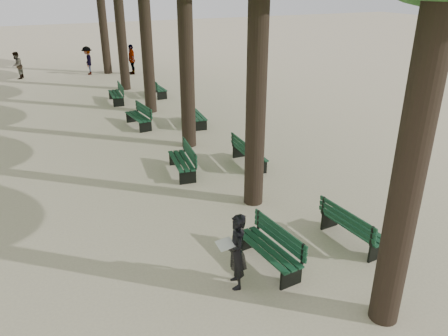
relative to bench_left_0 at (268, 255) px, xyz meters
name	(u,v)px	position (x,y,z in m)	size (l,w,h in m)	color
ground	(259,277)	(-0.37, -0.25, -0.27)	(120.00, 120.00, 0.00)	beige
bench_left_0	(268,255)	(0.00, 0.00, 0.00)	(0.73, 1.84, 0.92)	black
bench_left_1	(182,166)	(0.00, 5.41, 0.00)	(0.80, 1.86, 0.92)	black
bench_left_2	(138,121)	(0.00, 10.73, 0.00)	(0.75, 1.85, 0.92)	black
bench_left_3	(116,97)	(0.00, 15.03, 0.00)	(0.70, 1.84, 0.92)	black
bench_right_0	(353,232)	(2.27, -0.03, 0.00)	(0.69, 1.83, 0.92)	black
bench_right_1	(249,158)	(2.27, 5.12, 0.00)	(0.67, 1.83, 0.92)	black
bench_right_2	(196,119)	(2.27, 9.95, 0.00)	(0.76, 1.85, 0.92)	black
bench_right_3	(157,91)	(2.27, 15.45, 0.00)	(0.61, 1.81, 0.92)	black
man_with_map	(237,251)	(-0.91, -0.28, 0.54)	(0.67, 0.70, 1.62)	black
pedestrian_b	(88,61)	(-0.07, 22.84, 0.62)	(1.15, 0.36, 1.78)	#262628
pedestrian_a	(17,65)	(-4.25, 23.33, 0.55)	(0.80, 0.33, 1.64)	#262628
pedestrian_c	(132,59)	(2.54, 21.81, 0.67)	(1.11, 0.38, 1.89)	#262628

